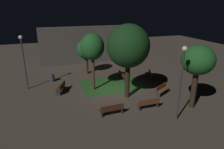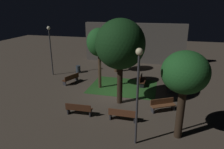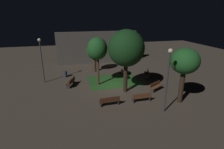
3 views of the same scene
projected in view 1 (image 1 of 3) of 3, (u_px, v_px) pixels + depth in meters
ground_plane at (112, 91)px, 19.20m from camera, size 60.00×60.00×0.00m
grass_lawn at (111, 84)px, 20.70m from camera, size 6.04×4.59×0.01m
bench_front_left at (112, 109)px, 14.74m from camera, size 1.82×0.55×0.88m
bench_front_right at (148, 103)px, 15.67m from camera, size 1.80×0.48×0.88m
bench_near_trees at (123, 75)px, 21.91m from camera, size 0.51×1.81×0.88m
bench_lawn_edge at (149, 75)px, 22.16m from camera, size 1.07×1.86×0.88m
bench_corner at (162, 89)px, 18.27m from camera, size 1.81×1.30×0.88m
bench_back_row at (61, 87)px, 18.72m from camera, size 1.09×1.85×0.88m
tree_tall_center at (92, 47)px, 18.14m from camera, size 2.15×2.15×5.41m
tree_near_wall at (128, 46)px, 16.43m from camera, size 3.56×3.56×6.37m
tree_back_left at (86, 50)px, 23.11m from camera, size 2.11×2.11×4.06m
tree_back_right at (198, 61)px, 14.86m from camera, size 2.47×2.47×5.03m
lamp_post_path_center at (23, 54)px, 18.51m from camera, size 0.36×0.36×5.18m
lamp_post_near_wall at (182, 73)px, 13.19m from camera, size 0.36×0.36×5.29m
trash_bin at (52, 78)px, 21.42m from camera, size 0.51×0.51×0.81m
building_wall_backdrop at (88, 45)px, 27.80m from camera, size 12.91×0.80×5.07m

